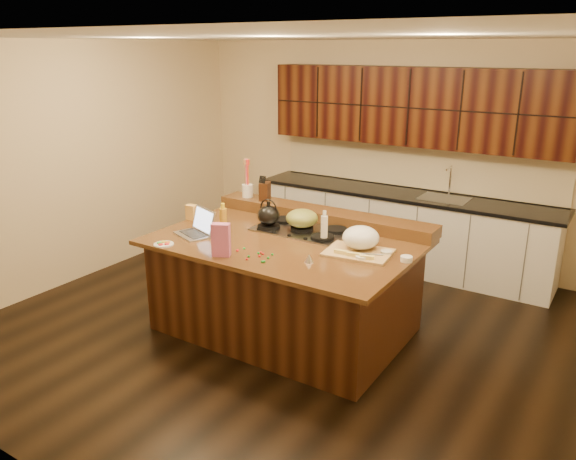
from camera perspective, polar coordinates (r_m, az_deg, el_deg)
The scene contains 35 objects.
room at distance 5.07m, azimuth -0.30°, elevation 3.61°, with size 5.52×5.02×2.72m.
island at distance 5.36m, azimuth -0.29°, elevation -5.59°, with size 2.40×1.60×0.92m.
back_ledge at distance 5.75m, azimuth 3.49°, elevation 1.51°, with size 2.40×0.30×0.12m, color black.
cooktop at distance 5.43m, azimuth 1.42°, elevation 0.05°, with size 0.92×0.52×0.05m.
back_counter at distance 6.97m, azimuth 11.83°, elevation 4.16°, with size 3.70×0.66×2.40m.
kettle at distance 5.44m, azimuth -1.98°, elevation 1.49°, with size 0.22×0.22×0.20m, color black.
green_bowl at distance 5.39m, azimuth 1.43°, elevation 1.21°, with size 0.31×0.31×0.17m, color olive.
laptop at distance 5.38m, azimuth -9.15°, elevation 0.22°, with size 0.43×0.38×0.25m.
oil_bottle at distance 5.28m, azimuth -6.59°, elevation 0.77°, with size 0.07×0.07×0.27m, color #C08822.
vinegar_bottle at distance 5.10m, azimuth 3.70°, elevation 0.09°, with size 0.06×0.06×0.25m, color silver.
wooden_tray at distance 4.90m, azimuth 7.35°, elevation -1.11°, with size 0.60×0.47×0.22m.
ramekin_a at distance 4.77m, azimuth 11.94°, elevation -2.88°, with size 0.10×0.10×0.04m, color white.
ramekin_b at distance 4.72m, azimuth 7.47°, elevation -2.87°, with size 0.10×0.10×0.04m, color white.
ramekin_c at distance 4.87m, azimuth 9.96°, elevation -2.33°, with size 0.10×0.10×0.04m, color white.
strainer_bowl at distance 5.11m, azimuth 7.49°, elevation -0.92°, with size 0.24×0.24×0.09m, color #996B3F.
kitchen_timer at distance 4.65m, azimuth 2.15°, elevation -2.88°, with size 0.08×0.08×0.07m, color silver.
pink_bag at distance 4.78m, azimuth -6.83°, elevation -1.00°, with size 0.15×0.08×0.29m, color #C05A8A.
candy_plate at distance 5.18m, azimuth -12.51°, elevation -1.42°, with size 0.18×0.18×0.01m, color white.
package_box at distance 5.85m, azimuth -9.74°, elevation 1.78°, with size 0.11×0.08×0.16m, color #E4AB50.
utensil_crock at distance 6.21m, azimuth -4.12°, elevation 4.01°, with size 0.12×0.12×0.14m, color white.
knife_block at distance 6.07m, azimuth -2.37°, elevation 3.96°, with size 0.10×0.16×0.19m, color black.
gumdrop_0 at distance 4.85m, azimuth -2.78°, elevation -2.29°, with size 0.02×0.02×0.02m, color red.
gumdrop_1 at distance 4.65m, azimuth -2.64°, elevation -3.23°, with size 0.02×0.02×0.02m, color #198C26.
gumdrop_2 at distance 4.92m, azimuth -5.14°, elevation -2.05°, with size 0.02×0.02×0.02m, color red.
gumdrop_3 at distance 4.96m, azimuth -4.46°, elevation -1.87°, with size 0.02×0.02×0.02m, color #198C26.
gumdrop_4 at distance 4.77m, azimuth -2.91°, elevation -2.66°, with size 0.02×0.02×0.02m, color red.
gumdrop_5 at distance 4.77m, azimuth -4.01°, elevation -2.68°, with size 0.02×0.02×0.02m, color #198C26.
gumdrop_6 at distance 4.94m, azimuth -5.91°, elevation -1.98°, with size 0.02×0.02×0.02m, color red.
gumdrop_7 at distance 4.65m, azimuth -2.44°, elevation -3.22°, with size 0.02×0.02×0.02m, color #198C26.
gumdrop_8 at distance 4.71m, azimuth -4.20°, elevation -2.97°, with size 0.02×0.02×0.02m, color red.
gumdrop_9 at distance 4.80m, azimuth -1.61°, elevation -2.49°, with size 0.02×0.02×0.02m, color #198C26.
gumdrop_10 at distance 4.82m, azimuth -2.55°, elevation -2.44°, with size 0.02×0.02×0.02m, color red.
gumdrop_11 at distance 4.84m, azimuth -3.03°, elevation -2.35°, with size 0.02×0.02×0.02m, color #198C26.
gumdrop_12 at distance 4.91m, azimuth -5.18°, elevation -2.09°, with size 0.02×0.02×0.02m, color red.
gumdrop_13 at distance 4.73m, azimuth -2.03°, elevation -2.84°, with size 0.02×0.02×0.02m, color #198C26.
Camera 1 is at (2.66, -4.12, 2.62)m, focal length 35.00 mm.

